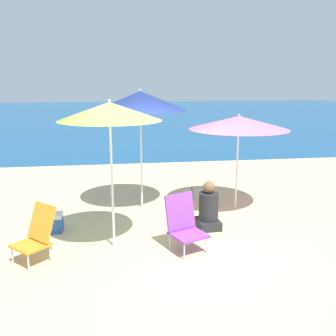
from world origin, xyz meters
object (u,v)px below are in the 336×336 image
(beach_umbrella_lime, at_px, (110,112))
(person_seated_near, at_px, (208,209))
(beach_chair_orange, at_px, (37,233))
(beach_umbrella_navy, at_px, (140,101))
(beach_umbrella_pink, at_px, (239,123))
(water_bottle, at_px, (192,195))
(cooler_box, at_px, (50,223))
(beach_chair_purple, at_px, (184,223))

(beach_umbrella_lime, distance_m, person_seated_near, 2.52)
(beach_chair_orange, bearing_deg, beach_umbrella_navy, 96.51)
(beach_umbrella_navy, bearing_deg, beach_umbrella_lime, -107.65)
(beach_umbrella_pink, relative_size, beach_umbrella_navy, 0.82)
(beach_umbrella_pink, relative_size, water_bottle, 7.50)
(cooler_box, bearing_deg, beach_chair_orange, -90.71)
(beach_umbrella_navy, relative_size, water_bottle, 9.19)
(beach_chair_purple, bearing_deg, beach_umbrella_lime, 145.69)
(beach_chair_purple, distance_m, cooler_box, 2.43)
(beach_umbrella_navy, xyz_separation_m, water_bottle, (1.14, 0.34, -2.11))
(person_seated_near, bearing_deg, water_bottle, 84.69)
(beach_chair_orange, distance_m, cooler_box, 1.09)
(water_bottle, bearing_deg, beach_umbrella_lime, -128.10)
(beach_umbrella_pink, relative_size, beach_chair_orange, 2.43)
(beach_umbrella_pink, relative_size, cooler_box, 4.66)
(beach_chair_purple, bearing_deg, beach_umbrella_pink, 28.35)
(beach_umbrella_navy, height_order, water_bottle, beach_umbrella_navy)
(beach_umbrella_lime, height_order, beach_umbrella_navy, beach_umbrella_navy)
(beach_chair_purple, xyz_separation_m, cooler_box, (-2.20, 1.00, -0.26))
(beach_chair_orange, bearing_deg, person_seated_near, 61.30)
(beach_umbrella_navy, relative_size, beach_chair_purple, 2.83)
(beach_umbrella_pink, distance_m, person_seated_near, 1.93)
(beach_chair_orange, height_order, person_seated_near, person_seated_near)
(beach_umbrella_pink, relative_size, person_seated_near, 2.28)
(beach_chair_orange, height_order, water_bottle, beach_chair_orange)
(beach_chair_purple, bearing_deg, beach_umbrella_navy, 80.90)
(person_seated_near, bearing_deg, beach_umbrella_navy, 125.55)
(beach_umbrella_lime, distance_m, beach_umbrella_pink, 2.97)
(beach_umbrella_navy, distance_m, person_seated_near, 2.54)
(beach_umbrella_navy, bearing_deg, person_seated_near, -50.92)
(beach_umbrella_lime, bearing_deg, cooler_box, 145.15)
(beach_chair_orange, bearing_deg, beach_chair_purple, 46.45)
(beach_umbrella_lime, height_order, beach_chair_orange, beach_umbrella_lime)
(cooler_box, bearing_deg, person_seated_near, -4.78)
(beach_chair_purple, distance_m, water_bottle, 2.55)
(beach_umbrella_navy, bearing_deg, beach_umbrella_pink, -10.52)
(cooler_box, bearing_deg, beach_umbrella_lime, -34.85)
(beach_chair_orange, distance_m, water_bottle, 3.82)
(cooler_box, bearing_deg, beach_umbrella_navy, 33.10)
(beach_umbrella_navy, xyz_separation_m, beach_chair_purple, (0.50, -2.11, -1.78))
(beach_chair_purple, xyz_separation_m, person_seated_near, (0.59, 0.77, -0.08))
(beach_chair_orange, bearing_deg, beach_umbrella_lime, 59.66)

